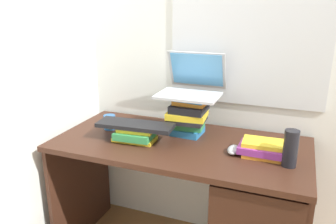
{
  "coord_description": "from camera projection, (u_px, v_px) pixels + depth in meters",
  "views": [
    {
      "loc": [
        0.56,
        -1.63,
        1.5
      ],
      "look_at": [
        -0.05,
        -0.05,
        0.95
      ],
      "focal_mm": 36.34,
      "sensor_mm": 36.0,
      "label": 1
    }
  ],
  "objects": [
    {
      "name": "keyboard",
      "position": [
        135.0,
        125.0,
        1.85
      ],
      "size": [
        0.43,
        0.17,
        0.02
      ],
      "primitive_type": "cube",
      "rotation": [
        0.0,
        0.0,
        0.08
      ],
      "color": "black",
      "rests_on": "book_stack_keyboard_riser"
    },
    {
      "name": "book_stack_keyboard_riser",
      "position": [
        136.0,
        134.0,
        1.87
      ],
      "size": [
        0.24,
        0.19,
        0.08
      ],
      "color": "yellow",
      "rests_on": "desk"
    },
    {
      "name": "mug",
      "position": [
        110.0,
        122.0,
        2.04
      ],
      "size": [
        0.11,
        0.07,
        0.09
      ],
      "color": "#265999",
      "rests_on": "desk"
    },
    {
      "name": "computer_mouse",
      "position": [
        233.0,
        150.0,
        1.72
      ],
      "size": [
        0.06,
        0.1,
        0.04
      ],
      "primitive_type": "ellipsoid",
      "color": "#A5A8AD",
      "rests_on": "desk"
    },
    {
      "name": "wall_back",
      "position": [
        202.0,
        37.0,
        2.03
      ],
      "size": [
        6.0,
        0.06,
        2.6
      ],
      "color": "silver",
      "rests_on": "ground"
    },
    {
      "name": "water_bottle",
      "position": [
        290.0,
        148.0,
        1.56
      ],
      "size": [
        0.07,
        0.07,
        0.18
      ],
      "primitive_type": "cylinder",
      "color": "black",
      "rests_on": "desk"
    },
    {
      "name": "laptop",
      "position": [
        192.0,
        84.0,
        1.95
      ],
      "size": [
        0.34,
        0.33,
        0.23
      ],
      "color": "#B7BABF",
      "rests_on": "book_stack_tall"
    },
    {
      "name": "book_stack_tall",
      "position": [
        188.0,
        115.0,
        1.94
      ],
      "size": [
        0.23,
        0.2,
        0.22
      ],
      "color": "#2672B2",
      "rests_on": "desk"
    },
    {
      "name": "desk",
      "position": [
        239.0,
        213.0,
        1.83
      ],
      "size": [
        1.37,
        0.67,
        0.77
      ],
      "color": "#381E14",
      "rests_on": "ground"
    },
    {
      "name": "book_stack_side",
      "position": [
        262.0,
        149.0,
        1.69
      ],
      "size": [
        0.22,
        0.17,
        0.07
      ],
      "color": "orange",
      "rests_on": "desk"
    },
    {
      "name": "wall_left",
      "position": [
        56.0,
        38.0,
        1.96
      ],
      "size": [
        0.05,
        6.0,
        2.6
      ],
      "primitive_type": "cube",
      "color": "silver",
      "rests_on": "ground"
    }
  ]
}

